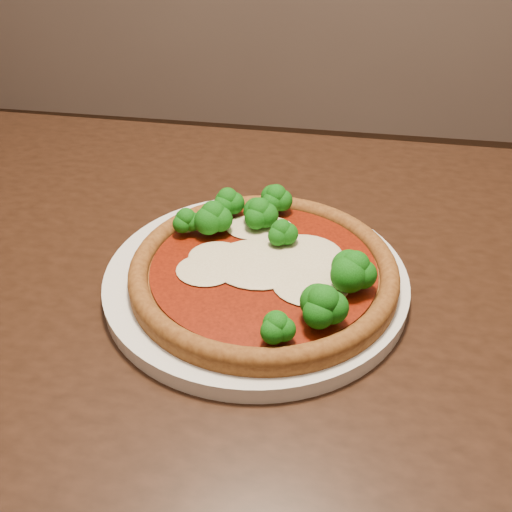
# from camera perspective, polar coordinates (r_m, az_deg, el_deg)

# --- Properties ---
(dining_table) EXTENTS (1.29, 0.81, 0.75)m
(dining_table) POSITION_cam_1_polar(r_m,az_deg,el_deg) (0.70, 0.83, -8.54)
(dining_table) COLOR black
(dining_table) RESTS_ON floor
(plate) EXTENTS (0.32, 0.32, 0.02)m
(plate) POSITION_cam_1_polar(r_m,az_deg,el_deg) (0.62, 0.00, -2.32)
(plate) COLOR silver
(plate) RESTS_ON dining_table
(pizza) EXTENTS (0.28, 0.28, 0.06)m
(pizza) POSITION_cam_1_polar(r_m,az_deg,el_deg) (0.60, 0.91, -0.68)
(pizza) COLOR brown
(pizza) RESTS_ON plate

